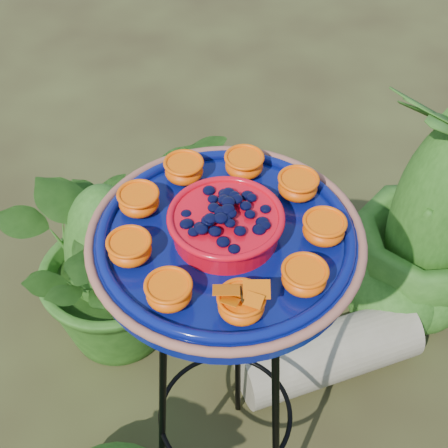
# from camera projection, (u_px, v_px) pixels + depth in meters

# --- Properties ---
(tripod_stand) EXTENTS (0.42, 0.42, 0.97)m
(tripod_stand) POSITION_uv_depth(u_px,v_px,m) (225.00, 361.00, 1.45)
(tripod_stand) COLOR black
(tripod_stand) RESTS_ON ground
(feeder_dish) EXTENTS (0.59, 0.59, 0.12)m
(feeder_dish) POSITION_uv_depth(u_px,v_px,m) (226.00, 236.00, 1.14)
(feeder_dish) COLOR #07105B
(feeder_dish) RESTS_ON tripod_stand
(driftwood_log) EXTENTS (0.63, 0.38, 0.20)m
(driftwood_log) POSITION_uv_depth(u_px,v_px,m) (329.00, 353.00, 2.03)
(driftwood_log) COLOR gray
(driftwood_log) RESTS_ON ground
(shrub_back_left) EXTENTS (0.89, 0.91, 0.77)m
(shrub_back_left) POSITION_uv_depth(u_px,v_px,m) (109.00, 249.00, 1.97)
(shrub_back_left) COLOR #234E14
(shrub_back_left) RESTS_ON ground
(shrub_back_right) EXTENTS (0.67, 0.67, 0.87)m
(shrub_back_right) POSITION_uv_depth(u_px,v_px,m) (436.00, 211.00, 2.01)
(shrub_back_right) COLOR #234E14
(shrub_back_right) RESTS_ON ground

